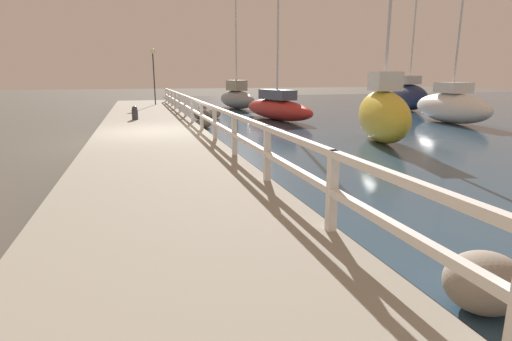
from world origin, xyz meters
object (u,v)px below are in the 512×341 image
at_px(dock_lamp, 153,64).
at_px(sailboat_red, 277,107).
at_px(mooring_bollard, 135,113).
at_px(sailboat_yellow, 382,114).
at_px(sailboat_gray, 237,98).
at_px(sailboat_navy, 408,96).
at_px(sailboat_white, 451,106).

bearing_deg(dock_lamp, sailboat_red, -56.11).
relative_size(mooring_bollard, sailboat_yellow, 0.09).
xyz_separation_m(mooring_bollard, sailboat_yellow, (7.38, -6.12, 0.30)).
height_order(dock_lamp, sailboat_gray, sailboat_gray).
bearing_deg(sailboat_gray, sailboat_navy, -32.06).
bearing_deg(sailboat_white, sailboat_navy, 73.56).
bearing_deg(dock_lamp, sailboat_gray, -5.91).
relative_size(sailboat_red, sailboat_navy, 0.86).
height_order(sailboat_gray, sailboat_navy, sailboat_navy).
height_order(dock_lamp, sailboat_red, sailboat_red).
relative_size(mooring_bollard, dock_lamp, 0.16).
relative_size(dock_lamp, sailboat_gray, 0.49).
height_order(mooring_bollard, sailboat_yellow, sailboat_yellow).
relative_size(dock_lamp, sailboat_navy, 0.41).
bearing_deg(sailboat_white, dock_lamp, 143.45).
relative_size(sailboat_yellow, sailboat_white, 0.71).
bearing_deg(sailboat_yellow, sailboat_red, 112.09).
distance_m(sailboat_gray, sailboat_white, 12.89).
relative_size(sailboat_gray, sailboat_navy, 0.82).
relative_size(dock_lamp, sailboat_red, 0.47).
distance_m(sailboat_yellow, sailboat_gray, 14.62).
height_order(mooring_bollard, sailboat_white, sailboat_white).
xyz_separation_m(sailboat_navy, sailboat_white, (-2.76, -6.66, -0.13)).
bearing_deg(dock_lamp, sailboat_white, -42.61).
distance_m(dock_lamp, sailboat_white, 16.74).
bearing_deg(dock_lamp, mooring_bollard, -97.71).
height_order(dock_lamp, sailboat_navy, sailboat_navy).
bearing_deg(mooring_bollard, sailboat_navy, 15.18).
bearing_deg(mooring_bollard, sailboat_red, 10.04).
distance_m(mooring_bollard, dock_lamp, 9.33).
height_order(sailboat_yellow, sailboat_gray, sailboat_gray).
xyz_separation_m(sailboat_gray, sailboat_red, (0.19, -7.31, -0.12)).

